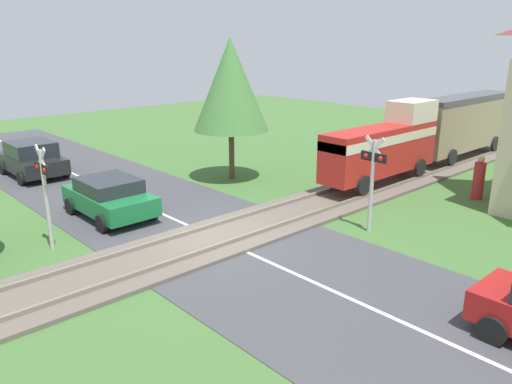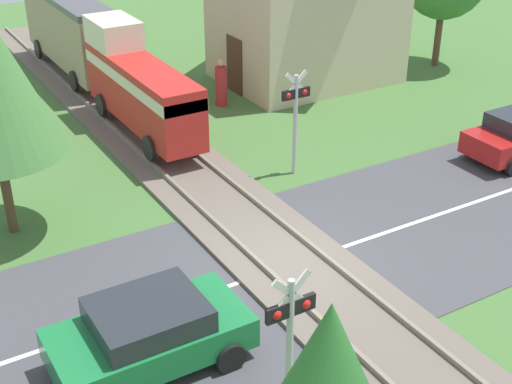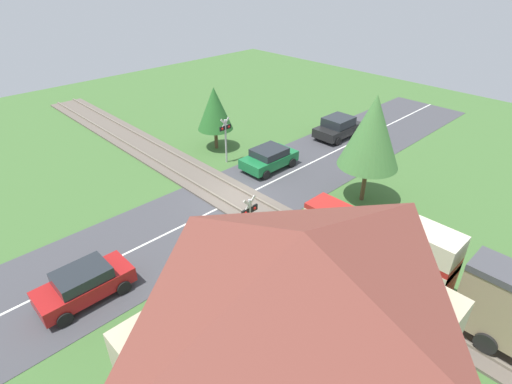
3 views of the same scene
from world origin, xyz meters
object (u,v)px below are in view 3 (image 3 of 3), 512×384
object	(u,v)px
train	(478,293)
station_building	(294,366)
car_behind_queue	(338,127)
crossing_signal_west_approach	(226,134)
car_far_side	(84,284)
car_near_crossing	(269,158)
crossing_signal_east_approach	(250,219)
pedestrian_by_station	(350,327)

from	to	relation	value
train	station_building	size ratio (longest dim) A/B	1.88
car_behind_queue	crossing_signal_west_approach	xyz separation A→B (m)	(8.76, -2.59, 1.16)
car_far_side	car_near_crossing	bearing A→B (deg)	-167.85
train	crossing_signal_east_approach	world-z (taller)	train
car_behind_queue	crossing_signal_west_approach	size ratio (longest dim) A/B	1.22
crossing_signal_west_approach	station_building	distance (m)	18.33
car_far_side	crossing_signal_east_approach	size ratio (longest dim) A/B	1.18
train	car_behind_queue	xyz separation A→B (m)	(-11.48, -14.08, -1.05)
car_near_crossing	crossing_signal_west_approach	world-z (taller)	crossing_signal_west_approach
car_near_crossing	crossing_signal_east_approach	distance (m)	8.85
train	pedestrian_by_station	bearing A→B (deg)	-37.08
station_building	car_near_crossing	bearing A→B (deg)	-133.95
car_behind_queue	station_building	xyz separation A→B (m)	(19.26, 12.34, 2.85)
crossing_signal_west_approach	pedestrian_by_station	distance (m)	15.38
car_near_crossing	pedestrian_by_station	world-z (taller)	pedestrian_by_station
pedestrian_by_station	train	bearing A→B (deg)	142.92
train	car_behind_queue	distance (m)	18.20
crossing_signal_east_approach	station_building	bearing A→B (deg)	53.70
pedestrian_by_station	car_near_crossing	bearing A→B (deg)	-123.84
crossing_signal_east_approach	station_building	xyz separation A→B (m)	(5.05, 6.88, 1.69)
train	crossing_signal_east_approach	xyz separation A→B (m)	(2.73, -8.61, 0.12)
car_behind_queue	car_far_side	bearing A→B (deg)	7.90
station_building	crossing_signal_west_approach	bearing A→B (deg)	-125.13
station_building	pedestrian_by_station	distance (m)	5.23
car_far_side	pedestrian_by_station	world-z (taller)	pedestrian_by_station
crossing_signal_east_approach	pedestrian_by_station	distance (m)	6.12
car_far_side	crossing_signal_west_approach	size ratio (longest dim) A/B	1.18
crossing_signal_east_approach	station_building	size ratio (longest dim) A/B	0.41
train	car_far_side	size ratio (longest dim) A/B	3.88
station_building	pedestrian_by_station	size ratio (longest dim) A/B	4.45
car_near_crossing	station_building	distance (m)	17.39
car_near_crossing	pedestrian_by_station	size ratio (longest dim) A/B	2.17
crossing_signal_west_approach	pedestrian_by_station	bearing A→B (deg)	65.91
car_near_crossing	crossing_signal_east_approach	bearing A→B (deg)	38.61
car_far_side	car_behind_queue	distance (m)	20.94
car_near_crossing	pedestrian_by_station	distance (m)	13.74
crossing_signal_west_approach	car_far_side	bearing A→B (deg)	24.51
station_building	car_behind_queue	bearing A→B (deg)	-147.35
car_behind_queue	station_building	size ratio (longest dim) A/B	0.50
car_behind_queue	crossing_signal_east_approach	world-z (taller)	crossing_signal_east_approach
car_behind_queue	station_building	world-z (taller)	station_building
car_near_crossing	station_building	xyz separation A→B (m)	(11.90, 12.34, 2.93)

